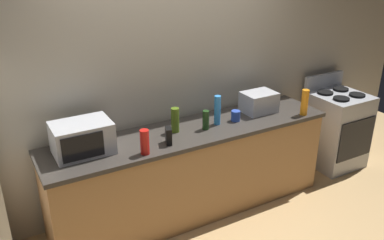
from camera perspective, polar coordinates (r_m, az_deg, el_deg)
The scene contains 13 objects.
ground_plane at distance 4.03m, azimuth 2.90°, elevation -15.21°, with size 8.00×8.00×0.00m, color tan.
back_wall at distance 4.03m, azimuth -2.89°, elevation 6.59°, with size 6.40×0.10×2.70m, color #B2A893.
counter_run at distance 4.06m, azimuth 0.00°, elevation -7.14°, with size 2.84×0.64×0.90m.
stove_range at distance 5.22m, azimuth 19.48°, elevation -1.19°, with size 0.60×0.61×1.08m.
microwave at distance 3.50m, azimuth -15.12°, elevation -2.44°, with size 0.48×0.35×0.27m.
toaster_oven at distance 4.29m, azimuth 9.34°, elevation 2.49°, with size 0.34×0.26×0.21m, color #B7BABF.
cordless_phone at distance 3.56m, azimuth -3.30°, elevation -2.20°, with size 0.05×0.11×0.15m, color black.
bottle_spray_cleaner at distance 3.92m, azimuth 3.57°, elevation 1.38°, with size 0.06×0.06×0.29m, color #338CE5.
bottle_dish_soap at distance 4.30m, azimuth 15.48°, elevation 2.39°, with size 0.07×0.07×0.27m, color orange.
bottle_wine at distance 3.83m, azimuth 1.94°, elevation -0.00°, with size 0.06×0.06×0.19m, color #1E3F19.
bottle_hot_sauce at distance 3.39m, azimuth -6.64°, elevation -3.08°, with size 0.08×0.08×0.22m, color red.
bottle_olive_oil at distance 3.77m, azimuth -2.37°, elevation -0.01°, with size 0.08×0.08×0.23m, color #4C6B19.
mug_blue at distance 4.05m, azimuth 6.12°, elevation 0.59°, with size 0.09×0.09×0.11m, color #2D4CB2.
Camera 1 is at (-1.72, -2.65, 2.50)m, focal length 38.12 mm.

